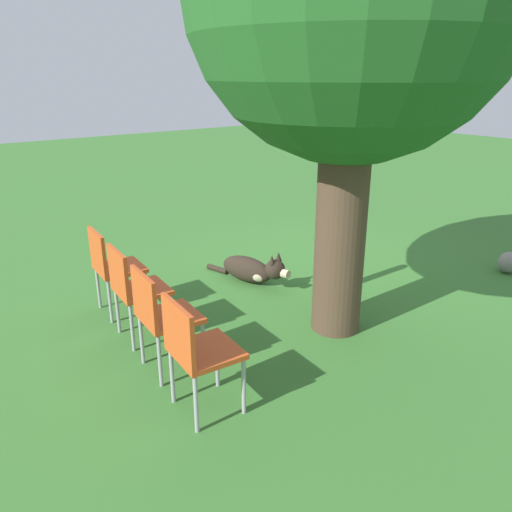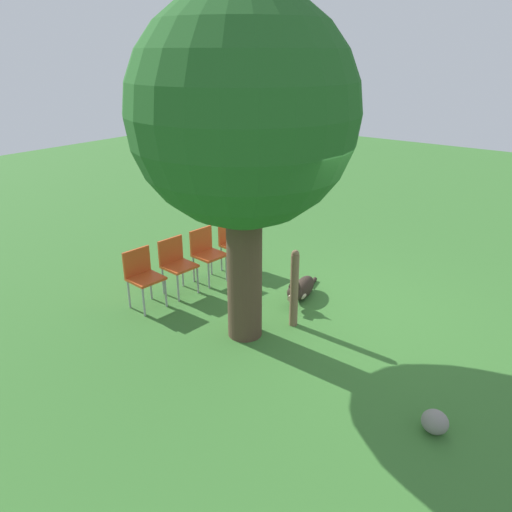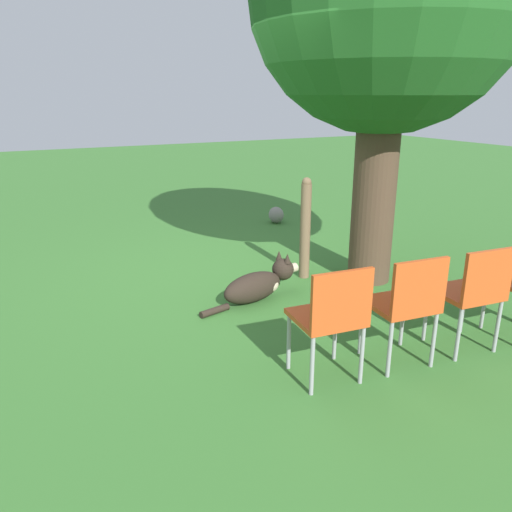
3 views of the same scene
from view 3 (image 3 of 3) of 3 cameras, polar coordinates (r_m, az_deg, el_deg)
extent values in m
plane|color=#38702D|center=(5.48, 1.49, -2.33)|extent=(30.00, 30.00, 0.00)
cylinder|color=#4C3828|center=(5.27, 13.44, 8.20)|extent=(0.44, 0.44, 2.10)
ellipsoid|color=#2D231C|center=(4.79, -0.37, -3.61)|extent=(0.40, 0.71, 0.28)
ellipsoid|color=#C6B293|center=(4.91, 1.28, -3.25)|extent=(0.27, 0.28, 0.17)
sphere|color=#2D231C|center=(5.00, 3.09, -1.53)|extent=(0.26, 0.26, 0.22)
cylinder|color=#C6B293|center=(5.09, 4.13, -1.39)|extent=(0.11, 0.12, 0.09)
cone|color=#2D231C|center=(5.00, 2.64, 0.07)|extent=(0.07, 0.07, 0.10)
cone|color=#2D231C|center=(4.92, 3.60, -0.26)|extent=(0.07, 0.07, 0.10)
cylinder|color=#2D231C|center=(4.58, -4.75, -6.25)|extent=(0.13, 0.31, 0.06)
cylinder|color=brown|center=(5.34, 5.64, 2.79)|extent=(0.11, 0.11, 1.02)
sphere|color=brown|center=(5.22, 5.82, 8.39)|extent=(0.10, 0.10, 0.10)
cube|color=#D14C1E|center=(3.47, 7.98, -6.95)|extent=(0.46, 0.48, 0.04)
cube|color=#D14C1E|center=(3.24, 9.81, -4.92)|extent=(0.07, 0.44, 0.38)
cylinder|color=#99999E|center=(3.64, 3.77, -9.71)|extent=(0.03, 0.03, 0.43)
cylinder|color=#99999E|center=(3.80, 9.02, -8.63)|extent=(0.03, 0.03, 0.43)
cylinder|color=#99999E|center=(3.36, 6.43, -12.33)|extent=(0.03, 0.03, 0.43)
cylinder|color=#99999E|center=(3.53, 12.00, -11.00)|extent=(0.03, 0.03, 0.43)
cube|color=#D14C1E|center=(3.79, 16.06, -5.33)|extent=(0.46, 0.48, 0.04)
cube|color=#D14C1E|center=(3.57, 18.21, -3.35)|extent=(0.07, 0.44, 0.38)
cylinder|color=#99999E|center=(3.91, 11.93, -8.01)|extent=(0.03, 0.03, 0.43)
cylinder|color=#99999E|center=(4.12, 16.40, -7.00)|extent=(0.03, 0.03, 0.43)
cylinder|color=#99999E|center=(3.65, 15.03, -10.24)|extent=(0.03, 0.03, 0.43)
cylinder|color=#99999E|center=(3.87, 19.64, -9.00)|extent=(0.03, 0.03, 0.43)
cube|color=#D14C1E|center=(4.17, 22.75, -3.90)|extent=(0.46, 0.48, 0.04)
cube|color=#D14C1E|center=(3.97, 25.02, -2.02)|extent=(0.07, 0.44, 0.38)
cylinder|color=#99999E|center=(4.25, 18.84, -6.43)|extent=(0.03, 0.03, 0.43)
cylinder|color=#99999E|center=(4.50, 22.58, -5.53)|extent=(0.03, 0.03, 0.43)
cylinder|color=#99999E|center=(4.02, 22.13, -8.31)|extent=(0.03, 0.03, 0.43)
cylinder|color=#99999E|center=(4.27, 25.88, -7.23)|extent=(0.03, 0.03, 0.43)
cylinder|color=#99999E|center=(4.65, 24.63, -5.04)|extent=(0.03, 0.03, 0.43)
ellipsoid|color=gray|center=(7.74, 2.32, 4.71)|extent=(0.26, 0.22, 0.25)
camera|label=1|loc=(6.24, 57.45, 12.87)|focal=35.00mm
camera|label=2|loc=(10.94, 20.90, 25.07)|focal=35.00mm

